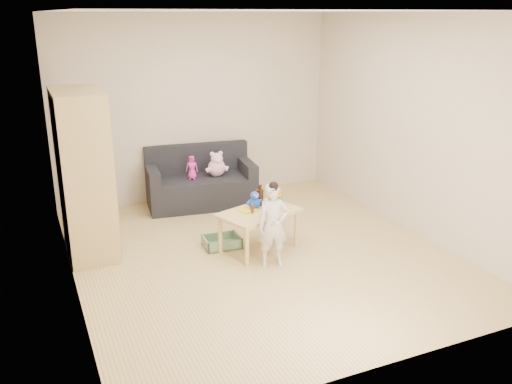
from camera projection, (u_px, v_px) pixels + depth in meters
name	position (u px, v px, depth m)	size (l,w,h in m)	color
room	(261.00, 141.00, 5.71)	(4.50, 4.50, 4.50)	#D8BA74
wardrobe	(84.00, 174.00, 5.92)	(0.51, 1.01, 1.82)	tan
sofa	(201.00, 191.00, 7.60)	(1.47, 0.74, 0.41)	black
play_table	(259.00, 230.00, 6.16)	(0.88, 0.56, 0.46)	tan
storage_bin	(222.00, 242.00, 6.28)	(0.41, 0.31, 0.12)	#618460
toddler	(273.00, 226.00, 5.71)	(0.33, 0.22, 0.89)	silver
pink_bear	(217.00, 166.00, 7.54)	(0.26, 0.22, 0.30)	#FFBBDA
doll	(192.00, 168.00, 7.39)	(0.16, 0.11, 0.33)	#F02DAB
ring_stacker	(275.00, 198.00, 6.26)	(0.19, 0.19, 0.22)	yellow
brown_bottle	(260.00, 197.00, 6.24)	(0.08, 0.08, 0.24)	black
blue_plush	(254.00, 200.00, 6.14)	(0.17, 0.14, 0.21)	#1C53FF
wooden_figure	(252.00, 208.00, 6.01)	(0.05, 0.04, 0.11)	brown
yellow_book	(247.00, 210.00, 6.11)	(0.19, 0.19, 0.01)	yellow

